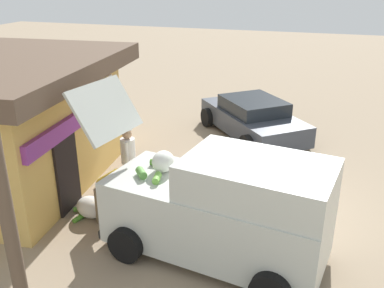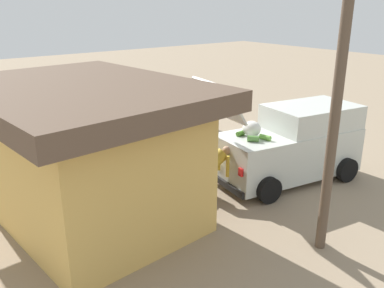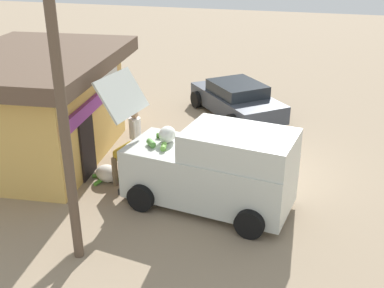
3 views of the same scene
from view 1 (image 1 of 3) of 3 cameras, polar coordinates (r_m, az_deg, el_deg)
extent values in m
plane|color=gray|center=(10.49, 7.55, -6.51)|extent=(60.00, 60.00, 0.00)
cube|color=#E0B259|center=(11.17, -22.41, 1.43)|extent=(5.19, 3.85, 2.73)
cube|color=purple|center=(10.10, -14.48, 3.61)|extent=(4.66, 0.52, 0.36)
cube|color=black|center=(9.72, -16.42, -3.12)|extent=(0.90, 0.14, 2.00)
cube|color=white|center=(10.96, -12.22, 6.76)|extent=(1.50, 0.19, 0.60)
cube|color=brown|center=(10.76, -23.64, 9.29)|extent=(6.19, 4.84, 0.42)
cube|color=silver|center=(7.95, 3.09, -9.74)|extent=(2.34, 4.25, 1.24)
cube|color=silver|center=(7.26, 8.79, -4.77)|extent=(2.02, 2.73, 0.65)
cube|color=black|center=(7.06, 18.10, -6.82)|extent=(1.45, 0.31, 0.49)
cube|color=silver|center=(8.33, -11.46, 4.57)|extent=(1.63, 0.90, 0.99)
ellipsoid|color=silver|center=(8.22, -3.73, -2.27)|extent=(0.45, 0.37, 0.37)
ellipsoid|color=silver|center=(8.15, -3.92, -2.35)|extent=(0.49, 0.41, 0.41)
cylinder|color=#508E2E|center=(8.46, -4.70, -2.48)|extent=(0.16, 0.28, 0.13)
cylinder|color=#5E9E45|center=(8.03, -6.81, -3.87)|extent=(0.32, 0.30, 0.15)
cylinder|color=#6EB243|center=(7.84, -4.73, -4.57)|extent=(0.32, 0.18, 0.13)
cube|color=black|center=(9.12, -9.03, -9.42)|extent=(1.62, 0.34, 0.16)
cube|color=red|center=(8.38, -11.99, -7.97)|extent=(0.15, 0.08, 0.20)
cube|color=red|center=(9.31, -6.94, -4.38)|extent=(0.15, 0.08, 0.20)
cylinder|color=black|center=(8.62, 14.13, -11.35)|extent=(0.33, 0.70, 0.68)
cylinder|color=black|center=(8.12, -8.87, -13.21)|extent=(0.33, 0.70, 0.68)
cylinder|color=black|center=(9.43, -2.36, -7.50)|extent=(0.33, 0.70, 0.68)
cube|color=#383D47|center=(13.91, 8.13, 3.06)|extent=(4.27, 4.01, 0.64)
cube|color=#1E2328|center=(13.75, 8.25, 5.14)|extent=(2.52, 2.48, 0.42)
cylinder|color=black|center=(15.57, 8.66, 4.43)|extent=(0.63, 0.58, 0.64)
cylinder|color=black|center=(14.68, 2.05, 3.57)|extent=(0.63, 0.58, 0.64)
cylinder|color=black|center=(13.44, 14.69, 1.04)|extent=(0.63, 0.58, 0.64)
cylinder|color=black|center=(12.39, 7.39, -0.21)|extent=(0.63, 0.58, 0.64)
cylinder|color=#4C4C51|center=(10.41, -8.19, -4.18)|extent=(0.15, 0.15, 0.84)
cylinder|color=#4C4C51|center=(10.11, -8.49, -5.04)|extent=(0.15, 0.15, 0.84)
cylinder|color=silver|center=(9.96, -8.57, -0.90)|extent=(0.42, 0.42, 0.60)
sphere|color=tan|center=(9.80, -8.70, 1.32)|extent=(0.23, 0.23, 0.23)
cylinder|color=silver|center=(9.76, -8.75, 2.06)|extent=(0.25, 0.25, 0.05)
cylinder|color=silver|center=(10.17, -8.35, -0.29)|extent=(0.09, 0.09, 0.57)
cylinder|color=silver|center=(9.73, -8.80, -1.37)|extent=(0.09, 0.09, 0.57)
cylinder|color=#726047|center=(9.49, -11.00, -7.24)|extent=(0.15, 0.15, 0.82)
cylinder|color=#726047|center=(9.28, -12.40, -8.10)|extent=(0.15, 0.15, 0.82)
cylinder|color=gold|center=(8.97, -10.86, -4.89)|extent=(0.49, 0.73, 0.61)
sphere|color=tan|center=(8.67, -9.35, -4.06)|extent=(0.22, 0.22, 0.22)
cylinder|color=gold|center=(9.03, -8.68, -5.28)|extent=(0.09, 0.09, 0.55)
cylinder|color=gold|center=(8.72, -10.68, -6.50)|extent=(0.09, 0.09, 0.55)
ellipsoid|color=silver|center=(9.63, -13.40, -8.22)|extent=(0.74, 0.84, 0.46)
cylinder|color=#5C8F40|center=(9.75, -14.67, -9.17)|extent=(0.30, 0.18, 0.10)
cylinder|color=#679E43|center=(9.72, -12.22, -8.84)|extent=(0.31, 0.34, 0.16)
cylinder|color=#54A632|center=(9.64, -14.96, -9.59)|extent=(0.29, 0.17, 0.11)
cylinder|color=#5EAB38|center=(9.98, -14.70, -8.36)|extent=(0.28, 0.32, 0.11)
cylinder|color=#BF3F33|center=(11.42, -5.49, -2.88)|extent=(0.28, 0.28, 0.37)
camera|label=2|loc=(10.36, -75.13, 4.62)|focal=38.53mm
camera|label=3|loc=(3.61, -173.15, -3.14)|focal=44.16mm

